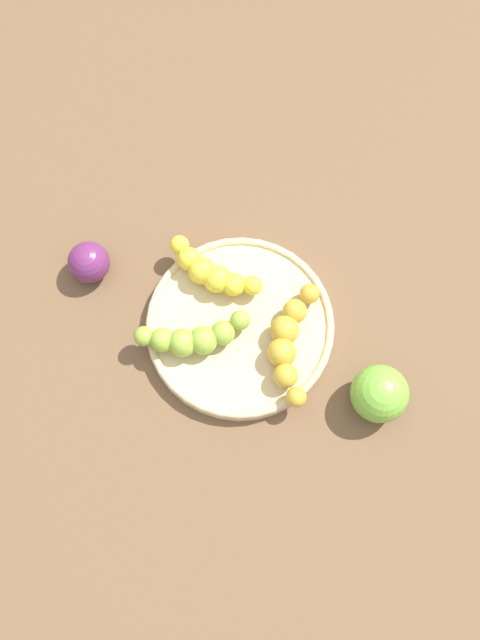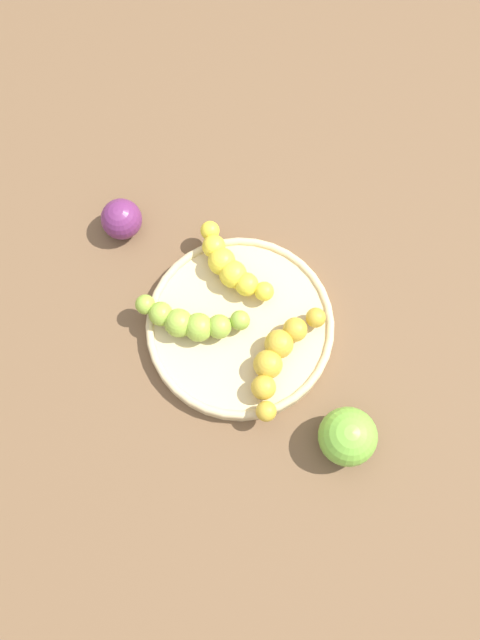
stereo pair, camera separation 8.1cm
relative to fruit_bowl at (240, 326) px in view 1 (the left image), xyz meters
name	(u,v)px [view 1 (the left image)]	position (x,y,z in m)	size (l,w,h in m)	color
ground_plane	(240,329)	(0.00, 0.00, -0.01)	(2.40, 2.40, 0.00)	brown
fruit_bowl	(240,326)	(0.00, 0.00, 0.00)	(0.23, 0.23, 0.02)	#D1B784
banana_spotted	(289,342)	(-0.04, -0.05, 0.02)	(0.15, 0.08, 0.03)	gold
banana_yellow	(211,272)	(0.07, 0.02, 0.02)	(0.09, 0.10, 0.03)	yellow
banana_green	(193,337)	(-0.01, 0.06, 0.02)	(0.05, 0.14, 0.03)	#8CAD38
apple_green	(379,394)	(-0.11, -0.14, 0.02)	(0.07, 0.07, 0.07)	#72B238
plum_purple	(89,262)	(0.11, 0.17, 0.01)	(0.05, 0.05, 0.05)	#662659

